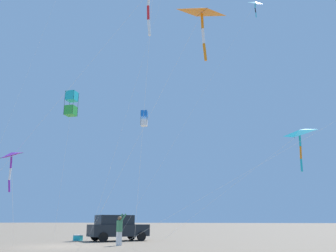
# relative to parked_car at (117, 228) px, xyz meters

# --- Properties ---
(ground_plane) EXTENTS (600.00, 600.00, 0.00)m
(ground_plane) POSITION_rel_parked_car_xyz_m (-0.22, 6.26, -0.95)
(ground_plane) COLOR #756654
(parked_car) EXTENTS (4.09, 4.53, 1.85)m
(parked_car) POSITION_rel_parked_car_xyz_m (0.00, 0.00, 0.00)
(parked_car) COLOR black
(parked_car) RESTS_ON ground_plane
(cooler_box) EXTENTS (0.62, 0.42, 0.42)m
(cooler_box) POSITION_rel_parked_car_xyz_m (2.94, 0.77, -0.74)
(cooler_box) COLOR #1EB7C6
(cooler_box) RESTS_ON ground_plane
(person_child_green_jacket) EXTENTS (0.57, 0.65, 1.86)m
(person_child_green_jacket) POSITION_rel_parked_car_xyz_m (-2.86, 4.39, 0.06)
(person_child_green_jacket) COLOR silver
(person_child_green_jacket) RESTS_ON ground_plane
(kite_delta_teal_far_right) EXTENTS (11.53, 4.62, 6.85)m
(kite_delta_teal_far_right) POSITION_rel_parked_car_xyz_m (-13.40, 1.95, 5.45)
(kite_delta_teal_far_right) COLOR #1EB7C6
(kite_delta_teal_far_right) RESTS_ON ground_plane
(kite_box_checkered_midright) EXTENTS (3.24, 2.92, 11.20)m
(kite_box_checkered_midright) POSITION_rel_parked_car_xyz_m (2.86, 2.79, 9.27)
(kite_box_checkered_midright) COLOR #1EB7C6
(kite_box_checkered_midright) RESTS_ON ground_plane
(kite_box_purple_drifting) EXTENTS (2.81, 5.44, 12.29)m
(kite_box_purple_drifting) POSITION_rel_parked_car_xyz_m (1.53, -6.87, 10.54)
(kite_box_purple_drifting) COLOR blue
(kite_box_purple_drifting) RESTS_ON ground_plane
(kite_delta_orange_high_right) EXTENTS (12.30, 6.84, 13.05)m
(kite_delta_orange_high_right) POSITION_rel_parked_car_xyz_m (-9.26, 7.02, 11.62)
(kite_delta_orange_high_right) COLOR orange
(kite_delta_orange_high_right) RESTS_ON ground_plane
(kite_delta_long_streamer_left) EXTENTS (5.07, 5.49, 4.62)m
(kite_delta_long_streamer_left) POSITION_rel_parked_car_xyz_m (-1.29, 11.62, 3.38)
(kite_delta_long_streamer_left) COLOR purple
(kite_delta_long_streamer_left) RESTS_ON ground_plane
(kite_delta_white_trailing) EXTENTS (10.17, 5.85, 19.50)m
(kite_delta_white_trailing) POSITION_rel_parked_car_xyz_m (-10.71, -3.13, 18.09)
(kite_delta_white_trailing) COLOR #1EB7C6
(kite_delta_white_trailing) RESTS_ON ground_plane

